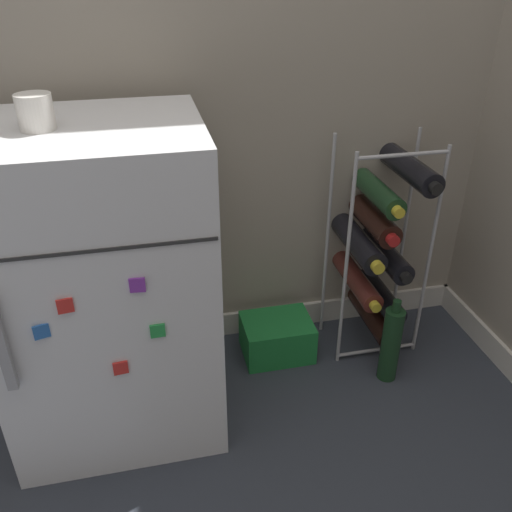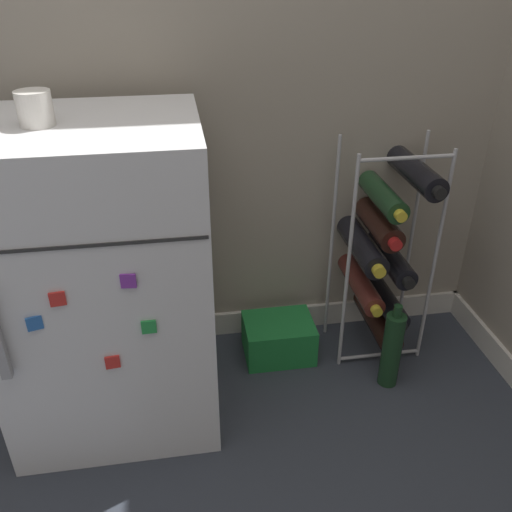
% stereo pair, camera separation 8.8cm
% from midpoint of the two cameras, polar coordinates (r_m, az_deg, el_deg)
% --- Properties ---
extents(ground_plane, '(14.00, 14.00, 0.00)m').
position_cam_midpoint_polar(ground_plane, '(1.66, -0.45, -19.95)').
color(ground_plane, '#333842').
extents(mini_fridge, '(0.57, 0.52, 0.91)m').
position_cam_midpoint_polar(mini_fridge, '(1.56, -13.92, -2.72)').
color(mini_fridge, white).
rests_on(mini_fridge, ground_plane).
extents(wine_rack, '(0.30, 0.33, 0.76)m').
position_cam_midpoint_polar(wine_rack, '(1.86, 14.38, 0.18)').
color(wine_rack, '#B2B2B7').
rests_on(wine_rack, ground_plane).
extents(soda_box, '(0.24, 0.18, 0.14)m').
position_cam_midpoint_polar(soda_box, '(1.93, 3.71, -8.64)').
color(soda_box, '#1E7F38').
rests_on(soda_box, ground_plane).
extents(fridge_top_cup, '(0.08, 0.08, 0.08)m').
position_cam_midpoint_polar(fridge_top_cup, '(1.36, -20.51, 14.33)').
color(fridge_top_cup, silver).
rests_on(fridge_top_cup, mini_fridge).
extents(loose_bottle_floor, '(0.06, 0.06, 0.31)m').
position_cam_midpoint_polar(loose_bottle_floor, '(1.84, 15.46, -9.47)').
color(loose_bottle_floor, '#19381E').
rests_on(loose_bottle_floor, ground_plane).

